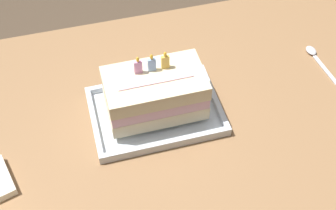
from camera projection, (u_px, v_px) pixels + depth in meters
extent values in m
cube|color=olive|center=(180.00, 117.00, 1.11)|extent=(1.16, 0.74, 0.04)
cube|color=olive|center=(294.00, 81.00, 1.65)|extent=(0.06, 0.06, 0.66)
cube|color=silver|center=(156.00, 113.00, 1.08)|extent=(0.30, 0.21, 0.01)
cube|color=silver|center=(166.00, 144.00, 1.01)|extent=(0.30, 0.01, 0.02)
cube|color=silver|center=(146.00, 80.00, 1.14)|extent=(0.30, 0.01, 0.02)
cube|color=silver|center=(94.00, 123.00, 1.05)|extent=(0.01, 0.19, 0.02)
cube|color=silver|center=(214.00, 98.00, 1.10)|extent=(0.01, 0.19, 0.02)
cube|color=beige|center=(155.00, 103.00, 1.05)|extent=(0.22, 0.13, 0.04)
cube|color=beige|center=(155.00, 93.00, 1.03)|extent=(0.22, 0.13, 0.03)
cube|color=beige|center=(155.00, 83.00, 1.00)|extent=(0.22, 0.13, 0.04)
cube|color=beige|center=(156.00, 80.00, 0.98)|extent=(0.17, 0.02, 0.00)
cube|color=#E099C6|center=(138.00, 67.00, 0.98)|extent=(0.02, 0.01, 0.03)
ellipsoid|color=yellow|center=(138.00, 60.00, 0.97)|extent=(0.01, 0.01, 0.01)
cube|color=#8CB7EA|center=(152.00, 65.00, 0.99)|extent=(0.02, 0.01, 0.03)
ellipsoid|color=yellow|center=(151.00, 57.00, 0.97)|extent=(0.01, 0.01, 0.01)
cube|color=#EFC64C|center=(165.00, 62.00, 0.99)|extent=(0.02, 0.01, 0.03)
ellipsoid|color=yellow|center=(165.00, 54.00, 0.98)|extent=(0.01, 0.01, 0.01)
ellipsoid|color=silver|center=(311.00, 51.00, 1.22)|extent=(0.03, 0.04, 0.01)
cube|color=silver|center=(326.00, 70.00, 1.18)|extent=(0.02, 0.11, 0.00)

